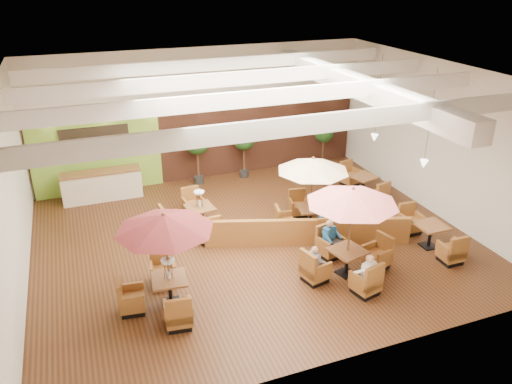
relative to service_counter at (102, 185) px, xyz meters
name	(u,v)px	position (x,y,z in m)	size (l,w,h in m)	color
room	(247,125)	(4.65, -3.88, 3.05)	(14.04, 14.00, 5.52)	#381E0F
service_counter	(102,185)	(0.00, 0.00, 0.00)	(3.00, 0.75, 1.18)	beige
booth_divider	(308,232)	(5.97, -6.04, -0.12)	(6.73, 0.18, 0.93)	brown
table_0	(163,241)	(1.03, -7.55, 1.39)	(2.68, 2.78, 2.78)	brown
table_1	(351,217)	(6.29, -7.99, 1.34)	(2.91, 2.91, 2.85)	brown
table_2	(312,180)	(6.58, -5.00, 1.22)	(2.69, 2.69, 2.66)	brown
table_3	(192,217)	(2.70, -3.64, -0.12)	(1.90, 2.80, 1.60)	brown
table_4	(430,236)	(9.64, -7.55, -0.20)	(0.93, 2.71, 1.02)	brown
table_5	(363,185)	(9.80, -3.24, -0.20)	(1.09, 2.83, 1.02)	brown
topiary_0	(197,145)	(3.93, 0.20, 1.13)	(0.99, 0.99, 2.30)	black
topiary_1	(244,141)	(5.96, 0.20, 1.04)	(0.94, 0.94, 2.18)	black
topiary_2	(324,135)	(9.77, 0.20, 0.90)	(0.86, 0.86, 1.99)	black
diner_0	(367,270)	(6.29, -9.04, 0.18)	(0.45, 0.43, 0.82)	white
diner_1	(331,235)	(6.29, -6.95, 0.18)	(0.45, 0.42, 0.81)	#235F9B
diner_2	(316,260)	(5.25, -7.99, 0.14)	(0.31, 0.37, 0.71)	gray
diner_3	(324,221)	(6.58, -5.97, 0.15)	(0.39, 0.33, 0.74)	#235F9B
diner_4	(336,205)	(7.55, -5.00, 0.14)	(0.36, 0.39, 0.71)	white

